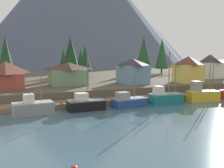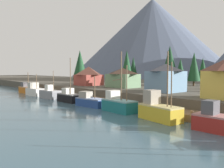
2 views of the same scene
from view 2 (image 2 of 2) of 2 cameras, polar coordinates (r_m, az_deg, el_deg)
The scene contains 22 objects.
ground_plane at distance 59.41m, azimuth 12.06°, elevation -3.84°, with size 400.00×400.00×1.00m, color #3D5B6B.
dock at distance 46.30m, azimuth -1.54°, elevation -4.53°, with size 80.00×4.00×1.60m.
shoreline_bank at distance 69.14m, azimuth 18.08°, elevation -1.47°, with size 400.00×56.00×2.50m, color #4C473D.
mountain_west_peak at distance 220.60m, azimuth 10.01°, elevation 11.10°, with size 153.01×153.01×73.75m, color #4C566B.
fishing_boat_orange at distance 74.47m, azimuth -20.67°, elevation -1.22°, with size 6.40×2.74×6.37m.
fishing_boat_white at distance 66.54m, azimuth -18.60°, elevation -1.64°, with size 6.49×3.65×5.99m.
fishing_boat_grey at distance 58.50m, azimuth -15.15°, elevation -2.36°, with size 6.49×3.41×6.83m.
fishing_boat_black at distance 50.90m, azimuth -10.58°, elevation -3.17°, with size 6.31×2.92×9.66m.
fishing_boat_blue at distance 44.09m, azimuth -5.52°, elevation -4.25°, with size 6.53×3.29×5.88m.
fishing_boat_teal at distance 38.15m, azimuth 1.60°, elevation -5.07°, with size 6.35×2.93×9.95m.
fishing_boat_yellow at distance 32.28m, azimuth 11.57°, elevation -6.40°, with size 6.56×3.43×9.37m.
fishing_boat_red at distance 28.27m, azimuth 25.88°, elevation -8.62°, with size 6.34×2.90×8.85m.
house_blue at distance 48.30m, azimuth 13.30°, elevation 1.59°, with size 6.20×6.99×5.78m.
house_red at distance 68.60m, azimuth -5.89°, elevation 2.07°, with size 7.13×6.67×5.57m.
house_green at distance 59.62m, azimuth 2.66°, elevation 1.65°, with size 8.34×5.70×5.08m.
conifer_near_left at distance 78.42m, azimuth 3.73°, elevation 4.98°, with size 4.11×4.11×11.42m.
conifer_near_right at distance 68.36m, azimuth 14.27°, elevation 5.17°, with size 5.15×5.15×11.65m.
conifer_mid_left at distance 79.53m, azimuth -8.02°, elevation 4.75°, with size 5.20×5.20×11.45m.
conifer_mid_right at distance 87.95m, azimuth 5.36°, elevation 4.05°, with size 3.63×3.63×9.70m.
conifer_back_left at distance 74.05m, azimuth 16.74°, elevation 3.51°, with size 3.49×3.49×8.16m.
conifer_centre at distance 73.37m, azimuth 21.77°, elevation 3.46°, with size 3.26×3.26×8.27m.
conifer_far_right at distance 68.96m, azimuth 19.83°, elevation 4.11°, with size 3.71×3.71×9.67m.
Camera 2 is at (35.47, -27.08, 6.83)m, focal length 36.52 mm.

